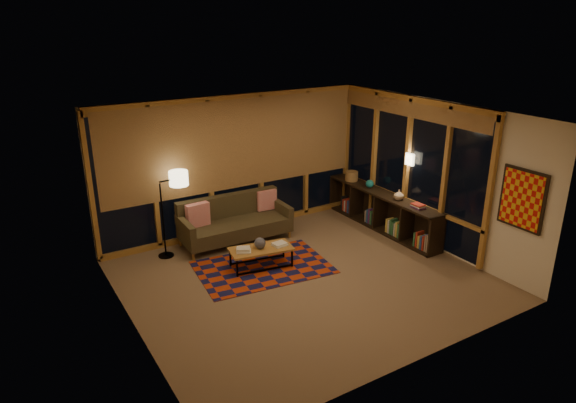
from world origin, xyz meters
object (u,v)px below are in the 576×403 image
floor_lamp (163,216)px  bookshelf (381,211)px  sofa (235,221)px  coffee_table (261,257)px

floor_lamp → bookshelf: 4.28m
sofa → coffee_table: (-0.09, -1.17, -0.24)m
coffee_table → floor_lamp: floor_lamp is taller
sofa → bookshelf: sofa is taller
sofa → coffee_table: bearing=-93.0°
sofa → coffee_table: 1.20m
coffee_table → floor_lamp: (-1.26, 1.27, 0.59)m
floor_lamp → coffee_table: bearing=-50.6°
sofa → coffee_table: size_ratio=1.94×
sofa → coffee_table: sofa is taller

